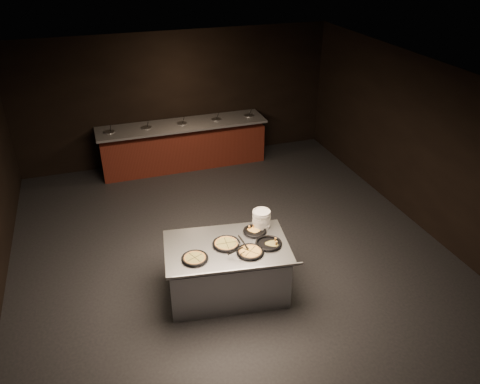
{
  "coord_description": "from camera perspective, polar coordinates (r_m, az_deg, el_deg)",
  "views": [
    {
      "loc": [
        -1.87,
        -5.97,
        4.72
      ],
      "look_at": [
        0.24,
        0.3,
        0.99
      ],
      "focal_mm": 35.0,
      "sensor_mm": 36.0,
      "label": 1
    }
  ],
  "objects": [
    {
      "name": "pan_cheese_slices_a",
      "position": [
        6.89,
        1.81,
        -4.77
      ],
      "size": [
        0.34,
        0.34,
        0.04
      ],
      "rotation": [
        0.0,
        0.0,
        0.47
      ],
      "color": "black",
      "rests_on": "serving_counter"
    },
    {
      "name": "pan_cheese_whole",
      "position": [
        6.63,
        -1.68,
        -6.3
      ],
      "size": [
        0.4,
        0.4,
        0.04
      ],
      "rotation": [
        0.0,
        0.0,
        -0.06
      ],
      "color": "black",
      "rests_on": "serving_counter"
    },
    {
      "name": "salad_bar",
      "position": [
        10.61,
        -6.88,
        5.38
      ],
      "size": [
        3.7,
        0.83,
        1.18
      ],
      "color": "#5A1F15",
      "rests_on": "ground"
    },
    {
      "name": "pan_veggie_slices",
      "position": [
        6.65,
        3.51,
        -6.25
      ],
      "size": [
        0.38,
        0.38,
        0.04
      ],
      "rotation": [
        0.0,
        0.0,
        -0.77
      ],
      "color": "black",
      "rests_on": "serving_counter"
    },
    {
      "name": "room",
      "position": [
        7.06,
        -1.07,
        1.81
      ],
      "size": [
        7.02,
        8.02,
        2.92
      ],
      "color": "black",
      "rests_on": "ground"
    },
    {
      "name": "plate_stack",
      "position": [
        6.97,
        2.63,
        -3.27
      ],
      "size": [
        0.26,
        0.26,
        0.26
      ],
      "primitive_type": "cylinder",
      "color": "silver",
      "rests_on": "serving_counter"
    },
    {
      "name": "pan_cheese_slices_b",
      "position": [
        6.47,
        1.26,
        -7.29
      ],
      "size": [
        0.38,
        0.38,
        0.04
      ],
      "rotation": [
        0.0,
        0.0,
        2.28
      ],
      "color": "black",
      "rests_on": "serving_counter"
    },
    {
      "name": "server_left",
      "position": [
        6.54,
        0.08,
        -6.16
      ],
      "size": [
        0.22,
        0.33,
        0.18
      ],
      "rotation": [
        0.0,
        0.0,
        2.11
      ],
      "color": "silver",
      "rests_on": "serving_counter"
    },
    {
      "name": "server_right",
      "position": [
        6.37,
        -0.14,
        -7.36
      ],
      "size": [
        0.33,
        0.13,
        0.16
      ],
      "rotation": [
        0.0,
        0.0,
        -0.21
      ],
      "color": "silver",
      "rests_on": "serving_counter"
    },
    {
      "name": "pan_veggie_whole",
      "position": [
        6.39,
        -5.54,
        -8.03
      ],
      "size": [
        0.37,
        0.37,
        0.04
      ],
      "rotation": [
        0.0,
        0.0,
        0.4
      ],
      "color": "black",
      "rests_on": "serving_counter"
    },
    {
      "name": "serving_counter",
      "position": [
        6.88,
        -1.58,
        -9.52
      ],
      "size": [
        1.88,
        1.37,
        0.83
      ],
      "rotation": [
        0.0,
        0.0,
        -0.15
      ],
      "color": "silver",
      "rests_on": "ground"
    }
  ]
}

